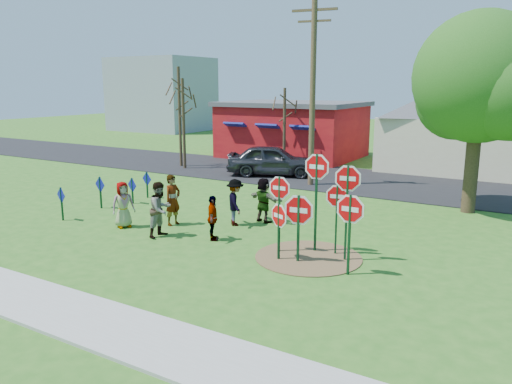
{
  "coord_description": "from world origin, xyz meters",
  "views": [
    {
      "loc": [
        10.37,
        -14.01,
        5.07
      ],
      "look_at": [
        1.94,
        0.25,
        1.5
      ],
      "focal_mm": 35.0,
      "sensor_mm": 36.0,
      "label": 1
    }
  ],
  "objects_px": {
    "stop_sign_c": "(347,191)",
    "person_b": "(173,200)",
    "stop_sign_b": "(317,177)",
    "utility_pole": "(313,89)",
    "suv": "(273,160)",
    "leafy_tree": "(483,85)",
    "stop_sign_a": "(279,220)",
    "stop_sign_d": "(337,202)",
    "person_a": "(123,205)"
  },
  "relations": [
    {
      "from": "stop_sign_c",
      "to": "utility_pole",
      "type": "relative_size",
      "value": 0.32
    },
    {
      "from": "person_b",
      "to": "utility_pole",
      "type": "bearing_deg",
      "value": -0.65
    },
    {
      "from": "stop_sign_b",
      "to": "stop_sign_c",
      "type": "distance_m",
      "value": 1.16
    },
    {
      "from": "leafy_tree",
      "to": "stop_sign_c",
      "type": "bearing_deg",
      "value": -106.64
    },
    {
      "from": "stop_sign_b",
      "to": "person_b",
      "type": "xyz_separation_m",
      "value": [
        -5.73,
        0.1,
        -1.4
      ]
    },
    {
      "from": "stop_sign_a",
      "to": "stop_sign_d",
      "type": "relative_size",
      "value": 0.8
    },
    {
      "from": "stop_sign_a",
      "to": "person_a",
      "type": "xyz_separation_m",
      "value": [
        -6.46,
        0.19,
        -0.38
      ]
    },
    {
      "from": "leafy_tree",
      "to": "person_b",
      "type": "bearing_deg",
      "value": -140.6
    },
    {
      "from": "stop_sign_a",
      "to": "suv",
      "type": "height_order",
      "value": "stop_sign_a"
    },
    {
      "from": "stop_sign_a",
      "to": "person_a",
      "type": "distance_m",
      "value": 6.48
    },
    {
      "from": "person_a",
      "to": "suv",
      "type": "height_order",
      "value": "suv"
    },
    {
      "from": "stop_sign_c",
      "to": "person_b",
      "type": "xyz_separation_m",
      "value": [
        -6.83,
        0.41,
        -1.17
      ]
    },
    {
      "from": "suv",
      "to": "stop_sign_b",
      "type": "bearing_deg",
      "value": -168.41
    },
    {
      "from": "utility_pole",
      "to": "stop_sign_c",
      "type": "bearing_deg",
      "value": -60.39
    },
    {
      "from": "person_b",
      "to": "leafy_tree",
      "type": "height_order",
      "value": "leafy_tree"
    },
    {
      "from": "person_b",
      "to": "leafy_tree",
      "type": "bearing_deg",
      "value": -43.55
    },
    {
      "from": "leafy_tree",
      "to": "stop_sign_a",
      "type": "bearing_deg",
      "value": -114.67
    },
    {
      "from": "stop_sign_a",
      "to": "leafy_tree",
      "type": "distance_m",
      "value": 10.54
    },
    {
      "from": "stop_sign_c",
      "to": "person_a",
      "type": "relative_size",
      "value": 1.77
    },
    {
      "from": "stop_sign_a",
      "to": "person_b",
      "type": "distance_m",
      "value": 5.3
    },
    {
      "from": "stop_sign_a",
      "to": "utility_pole",
      "type": "xyz_separation_m",
      "value": [
        -3.85,
        10.73,
        3.62
      ]
    },
    {
      "from": "stop_sign_b",
      "to": "utility_pole",
      "type": "xyz_separation_m",
      "value": [
        -4.46,
        9.48,
        2.5
      ]
    },
    {
      "from": "suv",
      "to": "leafy_tree",
      "type": "xyz_separation_m",
      "value": [
        10.9,
        -3.14,
        4.17
      ]
    },
    {
      "from": "stop_sign_a",
      "to": "leafy_tree",
      "type": "height_order",
      "value": "leafy_tree"
    },
    {
      "from": "stop_sign_c",
      "to": "leafy_tree",
      "type": "xyz_separation_m",
      "value": [
        2.38,
        7.97,
        2.97
      ]
    },
    {
      "from": "person_a",
      "to": "stop_sign_d",
      "type": "bearing_deg",
      "value": -54.21
    },
    {
      "from": "stop_sign_b",
      "to": "stop_sign_d",
      "type": "xyz_separation_m",
      "value": [
        0.65,
        0.06,
        -0.7
      ]
    },
    {
      "from": "stop_sign_c",
      "to": "stop_sign_d",
      "type": "height_order",
      "value": "stop_sign_c"
    },
    {
      "from": "stop_sign_d",
      "to": "utility_pole",
      "type": "height_order",
      "value": "utility_pole"
    },
    {
      "from": "stop_sign_d",
      "to": "stop_sign_c",
      "type": "bearing_deg",
      "value": -50.94
    },
    {
      "from": "stop_sign_b",
      "to": "stop_sign_c",
      "type": "relative_size",
      "value": 1.07
    },
    {
      "from": "leafy_tree",
      "to": "stop_sign_d",
      "type": "bearing_deg",
      "value": -110.4
    },
    {
      "from": "utility_pole",
      "to": "leafy_tree",
      "type": "height_order",
      "value": "utility_pole"
    },
    {
      "from": "person_b",
      "to": "stop_sign_c",
      "type": "bearing_deg",
      "value": -86.37
    },
    {
      "from": "stop_sign_d",
      "to": "utility_pole",
      "type": "xyz_separation_m",
      "value": [
        -5.11,
        9.42,
        3.21
      ]
    },
    {
      "from": "stop_sign_c",
      "to": "person_b",
      "type": "relative_size",
      "value": 1.59
    },
    {
      "from": "stop_sign_a",
      "to": "person_b",
      "type": "height_order",
      "value": "person_b"
    },
    {
      "from": "suv",
      "to": "leafy_tree",
      "type": "relative_size",
      "value": 0.64
    },
    {
      "from": "person_a",
      "to": "leafy_tree",
      "type": "height_order",
      "value": "leafy_tree"
    },
    {
      "from": "stop_sign_c",
      "to": "suv",
      "type": "distance_m",
      "value": 14.05
    },
    {
      "from": "person_b",
      "to": "suv",
      "type": "height_order",
      "value": "person_b"
    },
    {
      "from": "stop_sign_b",
      "to": "utility_pole",
      "type": "bearing_deg",
      "value": 114.52
    },
    {
      "from": "person_b",
      "to": "utility_pole",
      "type": "xyz_separation_m",
      "value": [
        1.27,
        9.38,
        3.9
      ]
    },
    {
      "from": "leafy_tree",
      "to": "utility_pole",
      "type": "bearing_deg",
      "value": 167.16
    },
    {
      "from": "person_a",
      "to": "leafy_tree",
      "type": "xyz_separation_m",
      "value": [
        10.56,
        8.73,
        4.23
      ]
    },
    {
      "from": "stop_sign_a",
      "to": "utility_pole",
      "type": "bearing_deg",
      "value": 134.44
    },
    {
      "from": "stop_sign_b",
      "to": "suv",
      "type": "bearing_deg",
      "value": 123.79
    },
    {
      "from": "leafy_tree",
      "to": "stop_sign_b",
      "type": "bearing_deg",
      "value": -114.43
    },
    {
      "from": "person_b",
      "to": "leafy_tree",
      "type": "xyz_separation_m",
      "value": [
        9.21,
        7.57,
        4.13
      ]
    },
    {
      "from": "utility_pole",
      "to": "person_b",
      "type": "bearing_deg",
      "value": -97.7
    }
  ]
}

